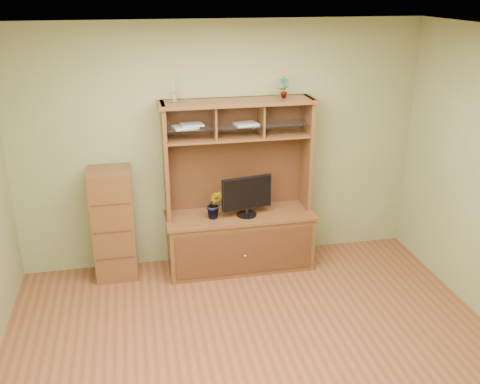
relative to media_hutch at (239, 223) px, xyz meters
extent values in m
cube|color=brown|center=(-0.15, -1.73, -0.53)|extent=(4.50, 4.00, 0.02)
cube|color=white|center=(-0.15, -1.73, 2.19)|extent=(4.50, 4.00, 0.02)
cube|color=olive|center=(-0.15, 0.28, 0.83)|extent=(4.50, 0.02, 2.70)
cube|color=#4C2E15|center=(0.00, -0.02, -0.21)|extent=(1.60, 0.55, 0.62)
cube|color=#3D2010|center=(0.00, -0.30, -0.21)|extent=(1.50, 0.01, 0.50)
sphere|color=silver|center=(0.00, -0.32, -0.24)|extent=(0.02, 0.02, 0.02)
cube|color=#4C2E15|center=(0.00, -0.02, 0.11)|extent=(1.64, 0.59, 0.03)
cube|color=#4C2E15|center=(-0.78, 0.08, 0.75)|extent=(0.04, 0.35, 1.25)
cube|color=#4C2E15|center=(0.78, 0.08, 0.75)|extent=(0.04, 0.35, 1.25)
cube|color=#3D2010|center=(0.00, 0.24, 0.75)|extent=(1.52, 0.02, 1.25)
cube|color=#4C2E15|center=(0.00, 0.08, 1.36)|extent=(1.66, 0.40, 0.04)
cube|color=#4C2E15|center=(0.00, 0.08, 0.98)|extent=(1.52, 0.32, 0.02)
cube|color=#4C2E15|center=(-0.25, 0.08, 1.16)|extent=(0.02, 0.31, 0.35)
cube|color=#4C2E15|center=(0.25, 0.08, 1.16)|extent=(0.02, 0.31, 0.35)
cube|color=silver|center=(0.00, 0.07, 1.11)|extent=(1.50, 0.27, 0.01)
cylinder|color=black|center=(0.07, -0.08, 0.14)|extent=(0.22, 0.22, 0.02)
cylinder|color=black|center=(0.07, -0.08, 0.18)|extent=(0.04, 0.04, 0.07)
cube|color=black|center=(0.07, -0.08, 0.39)|extent=(0.56, 0.14, 0.36)
imported|color=#36571E|center=(-0.29, -0.08, 0.29)|extent=(0.21, 0.19, 0.33)
imported|color=#286423|center=(0.49, 0.08, 1.49)|extent=(0.13, 0.10, 0.23)
cylinder|color=silver|center=(-0.66, 0.08, 1.43)|extent=(0.06, 0.06, 0.10)
cylinder|color=#A97C54|center=(-0.66, 0.08, 1.57)|extent=(0.04, 0.04, 0.19)
cube|color=silver|center=(-0.56, 0.08, 1.12)|extent=(0.28, 0.24, 0.02)
cube|color=silver|center=(-0.49, 0.08, 1.14)|extent=(0.24, 0.19, 0.02)
cube|color=silver|center=(0.09, 0.08, 1.12)|extent=(0.27, 0.22, 0.02)
cube|color=#4C2E15|center=(-1.37, 0.05, 0.10)|extent=(0.44, 0.40, 1.24)
cube|color=#3D2010|center=(-1.37, -0.15, -0.21)|extent=(0.40, 0.01, 0.02)
cube|color=#3D2010|center=(-1.37, -0.15, 0.10)|extent=(0.40, 0.01, 0.01)
cube|color=#3D2010|center=(-1.37, -0.15, 0.41)|extent=(0.40, 0.01, 0.01)
camera|label=1|loc=(-1.08, -5.33, 2.51)|focal=40.00mm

